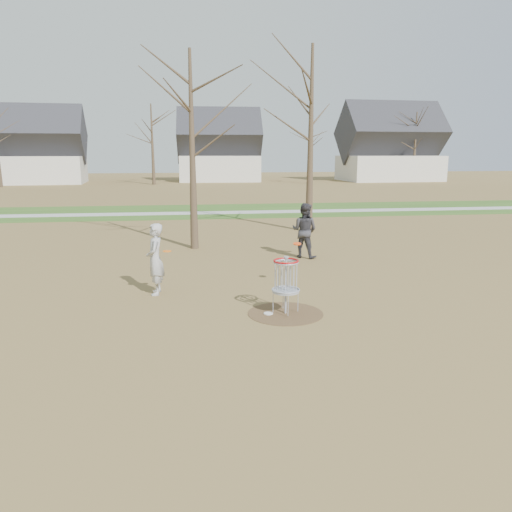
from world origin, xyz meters
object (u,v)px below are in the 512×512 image
at_px(player_standing, 155,259).
at_px(player_throwing, 304,231).
at_px(disc_golf_basket, 286,276).
at_px(disc_grounded, 268,313).

xyz_separation_m(player_standing, player_throwing, (5.04, 4.10, 0.03)).
bearing_deg(disc_golf_basket, player_standing, 146.04).
distance_m(player_throwing, disc_grounded, 6.69).
height_order(player_standing, disc_golf_basket, player_standing).
bearing_deg(player_throwing, disc_golf_basket, 108.04).
height_order(disc_grounded, disc_golf_basket, disc_golf_basket).
bearing_deg(player_throwing, player_standing, 74.27).
distance_m(player_throwing, disc_golf_basket, 6.49).
relative_size(disc_grounded, disc_golf_basket, 0.16).
xyz_separation_m(player_throwing, disc_grounded, (-2.32, -6.20, -0.97)).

